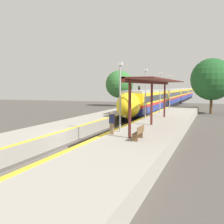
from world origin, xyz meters
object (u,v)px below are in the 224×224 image
at_px(train, 175,96).
at_px(lamppost_far, 160,90).
at_px(platform_bench, 139,132).
at_px(lamppost_mid, 146,91).
at_px(lamppost_near, 120,92).
at_px(railway_signal, 139,97).
at_px(lamppost_farthest, 170,89).
at_px(person_waiting, 112,123).

distance_m(train, lamppost_far, 33.50).
distance_m(platform_bench, lamppost_mid, 11.39).
bearing_deg(lamppost_near, railway_signal, 101.40).
bearing_deg(platform_bench, lamppost_near, 129.55).
relative_size(railway_signal, lamppost_mid, 0.87).
bearing_deg(lamppost_mid, lamppost_near, -90.00).
bearing_deg(lamppost_mid, lamppost_farthest, 90.00).
relative_size(person_waiting, lamppost_near, 0.32).
height_order(train, railway_signal, railway_signal).
xyz_separation_m(person_waiting, lamppost_near, (0.18, 1.31, 2.16)).
xyz_separation_m(railway_signal, lamppost_far, (5.08, -8.67, 1.27)).
distance_m(lamppost_mid, lamppost_far, 8.27).
relative_size(lamppost_near, lamppost_mid, 1.00).
height_order(railway_signal, lamppost_farthest, lamppost_farthest).
relative_size(platform_bench, railway_signal, 0.37).
bearing_deg(railway_signal, lamppost_near, -78.60).
bearing_deg(train, railway_signal, -95.98).
distance_m(train, lamppost_mid, 41.74).
bearing_deg(lamppost_farthest, train, 95.68).
bearing_deg(railway_signal, lamppost_mid, -73.30).
distance_m(lamppost_near, lamppost_far, 16.54).
distance_m(platform_bench, lamppost_far, 19.44).
height_order(person_waiting, lamppost_mid, lamppost_mid).
relative_size(railway_signal, lamppost_far, 0.87).
bearing_deg(lamppost_mid, train, 93.43).
distance_m(person_waiting, lamppost_near, 2.53).
bearing_deg(train, lamppost_mid, -86.57).
bearing_deg(platform_bench, lamppost_mid, 101.23).
bearing_deg(lamppost_mid, railway_signal, 106.70).
height_order(person_waiting, railway_signal, railway_signal).
distance_m(platform_bench, lamppost_near, 4.24).
bearing_deg(lamppost_farthest, lamppost_near, -90.00).
bearing_deg(lamppost_far, lamppost_mid, -90.00).
xyz_separation_m(platform_bench, lamppost_far, (-2.16, 19.15, 2.54)).
xyz_separation_m(platform_bench, railway_signal, (-7.24, 27.82, 1.27)).
distance_m(train, person_waiting, 51.25).
xyz_separation_m(lamppost_mid, lamppost_farthest, (0.00, 16.54, 0.00)).
distance_m(lamppost_mid, lamppost_farthest, 16.54).
distance_m(person_waiting, railway_signal, 26.98).
relative_size(lamppost_far, lamppost_farthest, 1.00).
height_order(platform_bench, lamppost_farthest, lamppost_farthest).
relative_size(platform_bench, lamppost_far, 0.33).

